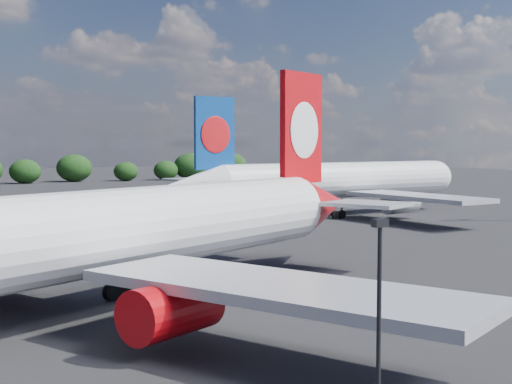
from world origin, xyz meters
TOP-DOWN VIEW (x-y plane):
  - qantas_airliner at (7.92, 14.29)m, footprint 52.92×50.96m
  - china_southern_airliner at (57.06, 58.07)m, footprint 55.40×52.62m
  - apron_lamp_post at (5.51, -13.75)m, footprint 0.55×0.30m

SIDE VIEW (x-z plane):
  - apron_lamp_post at x=5.51m, z-range 0.63..9.58m
  - qantas_airliner at x=7.92m, z-range -3.52..14.51m
  - china_southern_airliner at x=57.06m, z-range -3.54..14.57m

